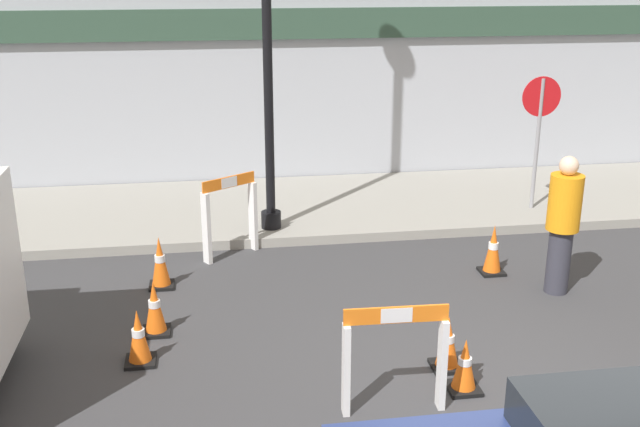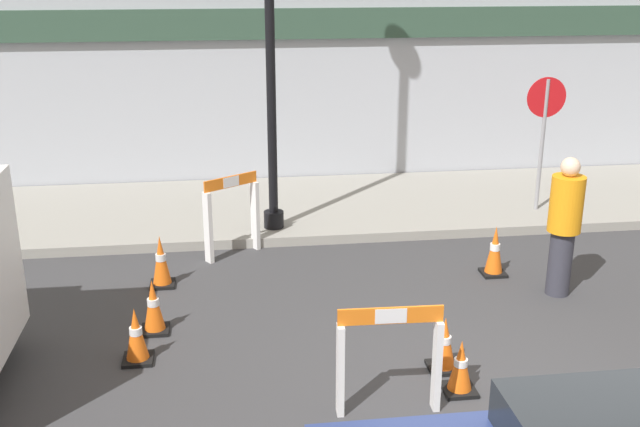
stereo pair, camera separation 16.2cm
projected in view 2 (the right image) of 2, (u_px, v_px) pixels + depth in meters
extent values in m
plane|color=#38383A|center=(501.00, 427.00, 6.42)|extent=(60.00, 60.00, 0.00)
cube|color=gray|center=(368.00, 204.00, 12.07)|extent=(18.00, 3.07, 0.14)
cube|color=#A3A8B2|center=(353.00, 26.00, 12.72)|extent=(18.00, 0.12, 5.50)
cube|color=#2D4738|center=(354.00, 23.00, 12.60)|extent=(16.20, 0.10, 0.50)
cylinder|color=black|center=(274.00, 219.00, 10.79)|extent=(0.29, 0.29, 0.24)
cylinder|color=black|center=(270.00, 15.00, 9.87)|extent=(0.13, 0.13, 5.95)
cylinder|color=gray|center=(542.00, 146.00, 11.29)|extent=(0.06, 0.06, 2.01)
cylinder|color=red|center=(547.00, 97.00, 11.06)|extent=(0.60, 0.03, 0.60)
cube|color=white|center=(340.00, 370.00, 6.48)|extent=(0.06, 0.13, 0.86)
cube|color=white|center=(437.00, 365.00, 6.56)|extent=(0.06, 0.13, 0.86)
cube|color=orange|center=(391.00, 315.00, 6.36)|extent=(0.91, 0.06, 0.15)
cube|color=white|center=(391.00, 315.00, 6.36)|extent=(0.28, 0.04, 0.14)
cube|color=white|center=(255.00, 216.00, 10.25)|extent=(0.12, 0.14, 0.97)
cube|color=white|center=(208.00, 228.00, 9.78)|extent=(0.12, 0.14, 0.97)
cube|color=orange|center=(231.00, 182.00, 9.84)|extent=(0.70, 0.47, 0.15)
cube|color=white|center=(231.00, 182.00, 9.84)|extent=(0.22, 0.16, 0.13)
cube|color=black|center=(459.00, 390.00, 6.94)|extent=(0.30, 0.30, 0.04)
cone|color=orange|center=(461.00, 365.00, 6.86)|extent=(0.22, 0.23, 0.49)
cylinder|color=white|center=(461.00, 362.00, 6.85)|extent=(0.13, 0.13, 0.07)
cube|color=black|center=(138.00, 359.00, 7.47)|extent=(0.30, 0.30, 0.04)
cone|color=orange|center=(136.00, 333.00, 7.38)|extent=(0.22, 0.23, 0.54)
cylinder|color=white|center=(136.00, 331.00, 7.37)|extent=(0.13, 0.13, 0.08)
cube|color=black|center=(443.00, 367.00, 7.32)|extent=(0.30, 0.30, 0.04)
cone|color=orange|center=(445.00, 342.00, 7.24)|extent=(0.22, 0.23, 0.52)
cylinder|color=white|center=(445.00, 339.00, 7.23)|extent=(0.13, 0.13, 0.07)
cube|color=black|center=(155.00, 330.00, 8.07)|extent=(0.30, 0.30, 0.04)
cone|color=orange|center=(153.00, 304.00, 7.97)|extent=(0.22, 0.22, 0.56)
cylinder|color=white|center=(153.00, 302.00, 7.96)|extent=(0.13, 0.13, 0.08)
cube|color=black|center=(163.00, 284.00, 9.21)|extent=(0.30, 0.30, 0.04)
cone|color=orange|center=(161.00, 259.00, 9.11)|extent=(0.22, 0.22, 0.61)
cylinder|color=white|center=(161.00, 257.00, 9.10)|extent=(0.13, 0.13, 0.09)
cube|color=black|center=(493.00, 273.00, 9.54)|extent=(0.30, 0.30, 0.04)
cone|color=orange|center=(495.00, 249.00, 9.43)|extent=(0.23, 0.22, 0.61)
cylinder|color=white|center=(495.00, 247.00, 9.43)|extent=(0.13, 0.13, 0.09)
cylinder|color=#33333D|center=(560.00, 263.00, 8.87)|extent=(0.29, 0.29, 0.80)
cylinder|color=orange|center=(566.00, 204.00, 8.64)|extent=(0.40, 0.40, 0.67)
sphere|color=beige|center=(571.00, 167.00, 8.50)|extent=(0.23, 0.23, 0.22)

